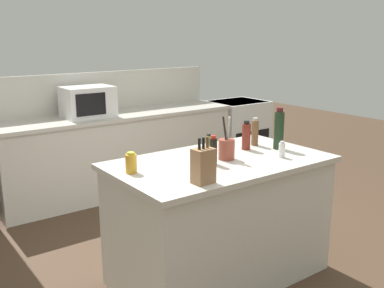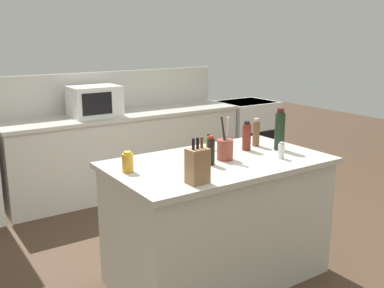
{
  "view_description": "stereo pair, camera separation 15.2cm",
  "coord_description": "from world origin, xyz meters",
  "px_view_note": "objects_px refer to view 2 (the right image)",
  "views": [
    {
      "loc": [
        -2.04,
        -2.43,
        1.85
      ],
      "look_at": [
        0.0,
        0.35,
        0.99
      ],
      "focal_mm": 42.0,
      "sensor_mm": 36.0,
      "label": 1
    },
    {
      "loc": [
        -1.92,
        -2.52,
        1.85
      ],
      "look_at": [
        0.0,
        0.35,
        0.99
      ],
      "focal_mm": 42.0,
      "sensor_mm": 36.0,
      "label": 2
    }
  ],
  "objects_px": {
    "microwave": "(95,101)",
    "soy_sauce_bottle": "(211,151)",
    "pepper_grinder": "(256,133)",
    "range_oven": "(246,133)",
    "honey_jar": "(128,162)",
    "vinegar_bottle": "(247,137)",
    "salt_shaker": "(281,151)",
    "wine_bottle": "(280,130)",
    "spice_jar_oregano": "(209,142)",
    "utensil_crock": "(225,149)",
    "knife_block": "(198,166)"
  },
  "relations": [
    {
      "from": "microwave",
      "to": "soy_sauce_bottle",
      "type": "distance_m",
      "value": 2.26
    },
    {
      "from": "microwave",
      "to": "pepper_grinder",
      "type": "xyz_separation_m",
      "value": [
        0.58,
        -2.02,
        -0.06
      ]
    },
    {
      "from": "soy_sauce_bottle",
      "to": "pepper_grinder",
      "type": "height_order",
      "value": "pepper_grinder"
    },
    {
      "from": "microwave",
      "to": "range_oven",
      "type": "bearing_deg",
      "value": -0.0
    },
    {
      "from": "honey_jar",
      "to": "vinegar_bottle",
      "type": "distance_m",
      "value": 1.04
    },
    {
      "from": "pepper_grinder",
      "to": "salt_shaker",
      "type": "bearing_deg",
      "value": -104.29
    },
    {
      "from": "range_oven",
      "to": "soy_sauce_bottle",
      "type": "height_order",
      "value": "soy_sauce_bottle"
    },
    {
      "from": "range_oven",
      "to": "honey_jar",
      "type": "relative_size",
      "value": 6.5
    },
    {
      "from": "soy_sauce_bottle",
      "to": "wine_bottle",
      "type": "bearing_deg",
      "value": 2.72
    },
    {
      "from": "spice_jar_oregano",
      "to": "utensil_crock",
      "type": "bearing_deg",
      "value": -104.85
    },
    {
      "from": "soy_sauce_bottle",
      "to": "honey_jar",
      "type": "bearing_deg",
      "value": 163.52
    },
    {
      "from": "honey_jar",
      "to": "salt_shaker",
      "type": "xyz_separation_m",
      "value": [
        1.09,
        -0.33,
        -0.01
      ]
    },
    {
      "from": "spice_jar_oregano",
      "to": "microwave",
      "type": "bearing_deg",
      "value": 96.02
    },
    {
      "from": "honey_jar",
      "to": "salt_shaker",
      "type": "relative_size",
      "value": 1.14
    },
    {
      "from": "soy_sauce_bottle",
      "to": "pepper_grinder",
      "type": "relative_size",
      "value": 0.9
    },
    {
      "from": "salt_shaker",
      "to": "pepper_grinder",
      "type": "distance_m",
      "value": 0.41
    },
    {
      "from": "pepper_grinder",
      "to": "honey_jar",
      "type": "bearing_deg",
      "value": -176.84
    },
    {
      "from": "knife_block",
      "to": "wine_bottle",
      "type": "relative_size",
      "value": 0.86
    },
    {
      "from": "range_oven",
      "to": "vinegar_bottle",
      "type": "xyz_separation_m",
      "value": [
        -1.79,
        -2.08,
        0.58
      ]
    },
    {
      "from": "wine_bottle",
      "to": "range_oven",
      "type": "bearing_deg",
      "value": 54.86
    },
    {
      "from": "range_oven",
      "to": "pepper_grinder",
      "type": "height_order",
      "value": "pepper_grinder"
    },
    {
      "from": "pepper_grinder",
      "to": "wine_bottle",
      "type": "bearing_deg",
      "value": -71.32
    },
    {
      "from": "microwave",
      "to": "soy_sauce_bottle",
      "type": "xyz_separation_m",
      "value": [
        -0.05,
        -2.26,
        -0.07
      ]
    },
    {
      "from": "knife_block",
      "to": "soy_sauce_bottle",
      "type": "xyz_separation_m",
      "value": [
        0.31,
        0.28,
        -0.02
      ]
    },
    {
      "from": "wine_bottle",
      "to": "honey_jar",
      "type": "distance_m",
      "value": 1.27
    },
    {
      "from": "microwave",
      "to": "pepper_grinder",
      "type": "distance_m",
      "value": 2.11
    },
    {
      "from": "knife_block",
      "to": "spice_jar_oregano",
      "type": "height_order",
      "value": "knife_block"
    },
    {
      "from": "knife_block",
      "to": "spice_jar_oregano",
      "type": "relative_size",
      "value": 2.37
    },
    {
      "from": "soy_sauce_bottle",
      "to": "pepper_grinder",
      "type": "distance_m",
      "value": 0.67
    },
    {
      "from": "salt_shaker",
      "to": "pepper_grinder",
      "type": "bearing_deg",
      "value": 75.71
    },
    {
      "from": "range_oven",
      "to": "wine_bottle",
      "type": "height_order",
      "value": "wine_bottle"
    },
    {
      "from": "utensil_crock",
      "to": "soy_sauce_bottle",
      "type": "bearing_deg",
      "value": -164.19
    },
    {
      "from": "spice_jar_oregano",
      "to": "wine_bottle",
      "type": "relative_size",
      "value": 0.37
    },
    {
      "from": "spice_jar_oregano",
      "to": "honey_jar",
      "type": "height_order",
      "value": "honey_jar"
    },
    {
      "from": "range_oven",
      "to": "utensil_crock",
      "type": "relative_size",
      "value": 2.87
    },
    {
      "from": "vinegar_bottle",
      "to": "knife_block",
      "type": "bearing_deg",
      "value": -149.91
    },
    {
      "from": "microwave",
      "to": "honey_jar",
      "type": "height_order",
      "value": "microwave"
    },
    {
      "from": "knife_block",
      "to": "microwave",
      "type": "bearing_deg",
      "value": 79.17
    },
    {
      "from": "vinegar_bottle",
      "to": "spice_jar_oregano",
      "type": "bearing_deg",
      "value": 139.82
    },
    {
      "from": "microwave",
      "to": "wine_bottle",
      "type": "bearing_deg",
      "value": -73.71
    },
    {
      "from": "soy_sauce_bottle",
      "to": "spice_jar_oregano",
      "type": "bearing_deg",
      "value": 55.92
    },
    {
      "from": "honey_jar",
      "to": "vinegar_bottle",
      "type": "bearing_deg",
      "value": 0.25
    },
    {
      "from": "range_oven",
      "to": "wine_bottle",
      "type": "xyz_separation_m",
      "value": [
        -1.57,
        -2.22,
        0.63
      ]
    },
    {
      "from": "salt_shaker",
      "to": "vinegar_bottle",
      "type": "bearing_deg",
      "value": 99.29
    },
    {
      "from": "soy_sauce_bottle",
      "to": "pepper_grinder",
      "type": "xyz_separation_m",
      "value": [
        0.63,
        0.23,
        0.01
      ]
    },
    {
      "from": "range_oven",
      "to": "vinegar_bottle",
      "type": "bearing_deg",
      "value": -130.6
    },
    {
      "from": "honey_jar",
      "to": "vinegar_bottle",
      "type": "height_order",
      "value": "vinegar_bottle"
    },
    {
      "from": "utensil_crock",
      "to": "spice_jar_oregano",
      "type": "xyz_separation_m",
      "value": [
        0.08,
        0.32,
        -0.03
      ]
    },
    {
      "from": "wine_bottle",
      "to": "honey_jar",
      "type": "xyz_separation_m",
      "value": [
        -1.26,
        0.13,
        -0.09
      ]
    },
    {
      "from": "microwave",
      "to": "utensil_crock",
      "type": "distance_m",
      "value": 2.22
    }
  ]
}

